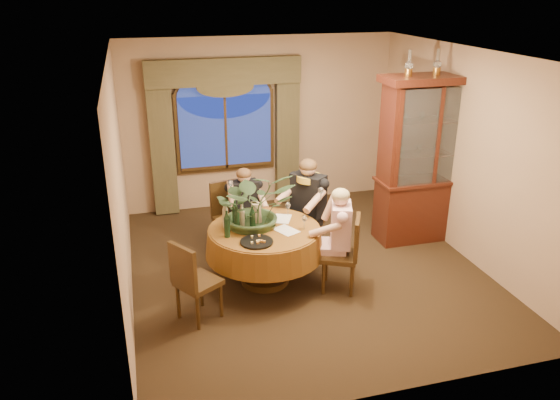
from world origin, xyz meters
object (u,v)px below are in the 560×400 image
object	(u,v)px
chair_back	(230,218)
wine_bottle_2	(253,219)
oil_lamp_center	(438,62)
chair_back_right	(304,221)
olive_bowl	(269,227)
person_pink	(340,238)
wine_bottle_1	(237,220)
person_back	(244,209)
wine_bottle_4	(225,215)
chair_right	(339,254)
wine_bottle_0	(227,224)
china_cabinet	(427,160)
oil_lamp_right	(465,61)
dining_table	(265,255)
stoneware_vase	(256,214)
person_scarf	(308,208)
centerpiece_plant	(254,177)
wine_bottle_3	(242,217)
chair_front_left	(198,280)
oil_lamp_left	(409,63)
wine_bottle_5	(235,213)

from	to	relation	value
chair_back	wine_bottle_2	size ratio (longest dim) A/B	2.91
oil_lamp_center	chair_back_right	xyz separation A→B (m)	(-1.84, -0.03, -2.09)
olive_bowl	person_pink	bearing A→B (deg)	-17.30
chair_back	wine_bottle_1	bearing A→B (deg)	71.11
person_pink	chair_back	bearing A→B (deg)	59.22
person_back	wine_bottle_4	xyz separation A→B (m)	(-0.41, -0.83, 0.30)
chair_right	olive_bowl	xyz separation A→B (m)	(-0.79, 0.36, 0.30)
chair_back	wine_bottle_0	bearing A→B (deg)	64.92
olive_bowl	wine_bottle_1	world-z (taller)	wine_bottle_1
china_cabinet	oil_lamp_right	bearing A→B (deg)	0.00
dining_table	wine_bottle_4	distance (m)	0.72
person_back	wine_bottle_0	distance (m)	1.22
stoneware_vase	wine_bottle_1	distance (m)	0.32
person_scarf	stoneware_vase	world-z (taller)	person_scarf
oil_lamp_right	chair_back_right	distance (m)	3.08
centerpiece_plant	person_scarf	bearing A→B (deg)	28.03
olive_bowl	wine_bottle_0	size ratio (longest dim) A/B	0.48
oil_lamp_right	centerpiece_plant	xyz separation A→B (m)	(-3.08, -0.55, -1.20)
person_back	stoneware_vase	world-z (taller)	person_back
wine_bottle_3	olive_bowl	bearing A→B (deg)	-11.57
stoneware_vase	chair_front_left	bearing A→B (deg)	-139.02
dining_table	wine_bottle_0	xyz separation A→B (m)	(-0.48, -0.13, 0.54)
china_cabinet	chair_back	distance (m)	2.93
person_pink	wine_bottle_3	size ratio (longest dim) A/B	3.92
oil_lamp_left	chair_back_right	size ratio (longest dim) A/B	0.35
wine_bottle_3	person_pink	bearing A→B (deg)	-15.72
wine_bottle_3	wine_bottle_4	world-z (taller)	same
wine_bottle_1	wine_bottle_2	bearing A→B (deg)	-9.49
oil_lamp_left	wine_bottle_5	size ratio (longest dim) A/B	1.03
chair_front_left	wine_bottle_0	bearing A→B (deg)	104.55
person_scarf	wine_bottle_3	bearing A→B (deg)	80.95
centerpiece_plant	olive_bowl	world-z (taller)	centerpiece_plant
oil_lamp_center	wine_bottle_0	bearing A→B (deg)	-165.10
chair_right	person_back	xyz separation A→B (m)	(-0.89, 1.38, 0.13)
chair_front_left	person_pink	distance (m)	1.82
oil_lamp_center	wine_bottle_3	world-z (taller)	oil_lamp_center
dining_table	chair_back	world-z (taller)	chair_back
oil_lamp_left	wine_bottle_5	xyz separation A→B (m)	(-2.48, -0.50, -1.66)
chair_front_left	olive_bowl	size ratio (longest dim) A/B	6.01
chair_back_right	wine_bottle_4	bearing A→B (deg)	71.46
oil_lamp_center	oil_lamp_right	distance (m)	0.42
dining_table	china_cabinet	world-z (taller)	china_cabinet
oil_lamp_left	chair_right	distance (m)	2.70
centerpiece_plant	wine_bottle_0	bearing A→B (deg)	-146.31
chair_back	centerpiece_plant	size ratio (longest dim) A/B	0.88
wine_bottle_0	oil_lamp_left	bearing A→B (deg)	17.14
china_cabinet	olive_bowl	size ratio (longest dim) A/B	15.04
china_cabinet	wine_bottle_4	distance (m)	3.09
oil_lamp_center	wine_bottle_0	xyz separation A→B (m)	(-3.06, -0.81, -1.66)
china_cabinet	wine_bottle_0	world-z (taller)	china_cabinet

